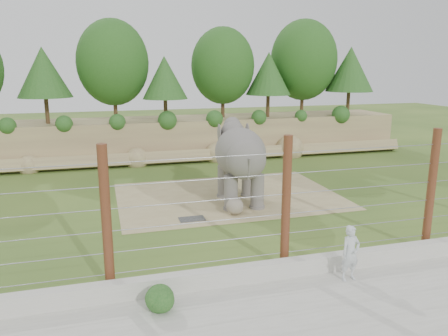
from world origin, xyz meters
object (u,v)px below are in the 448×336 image
object	(u,v)px
stone_ball	(235,206)
zookeeper	(350,253)
elephant	(240,164)
barrier_fence	(286,204)

from	to	relation	value
stone_ball	zookeeper	size ratio (longest dim) A/B	0.44
elephant	barrier_fence	distance (m)	6.50
elephant	stone_ball	world-z (taller)	elephant
barrier_fence	zookeeper	size ratio (longest dim) A/B	12.74
elephant	barrier_fence	world-z (taller)	barrier_fence
elephant	barrier_fence	size ratio (longest dim) A/B	0.21
stone_ball	barrier_fence	bearing A→B (deg)	-90.10
barrier_fence	elephant	bearing A→B (deg)	83.72
stone_ball	zookeeper	bearing A→B (deg)	-76.64
stone_ball	zookeeper	xyz separation A→B (m)	(1.45, -6.12, 0.44)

